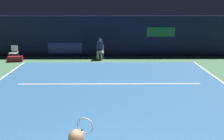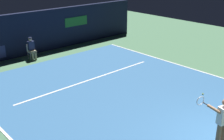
# 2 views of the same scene
# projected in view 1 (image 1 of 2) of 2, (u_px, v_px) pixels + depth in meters

# --- Properties ---
(ground_plane) EXTENTS (31.88, 31.88, 0.00)m
(ground_plane) POSITION_uv_depth(u_px,v_px,m) (109.00, 104.00, 8.44)
(ground_plane) COLOR #4C7A56
(court_surface) EXTENTS (10.10, 12.08, 0.01)m
(court_surface) POSITION_uv_depth(u_px,v_px,m) (109.00, 104.00, 8.44)
(court_surface) COLOR #336699
(court_surface) RESTS_ON ground
(line_service) EXTENTS (7.88, 0.10, 0.01)m
(line_service) POSITION_uv_depth(u_px,v_px,m) (109.00, 84.00, 10.47)
(line_service) COLOR white
(line_service) RESTS_ON court_surface
(back_wall) EXTENTS (16.47, 0.33, 2.60)m
(back_wall) POSITION_uv_depth(u_px,v_px,m) (109.00, 36.00, 15.72)
(back_wall) COLOR #141933
(back_wall) RESTS_ON ground
(line_judge_on_chair) EXTENTS (0.45, 0.54, 1.32)m
(line_judge_on_chair) POSITION_uv_depth(u_px,v_px,m) (100.00, 49.00, 14.87)
(line_judge_on_chair) COLOR white
(line_judge_on_chair) RESTS_ON ground
(courtside_chair_near) EXTENTS (0.48, 0.46, 0.88)m
(courtside_chair_near) POSITION_uv_depth(u_px,v_px,m) (14.00, 52.00, 14.83)
(courtside_chair_near) COLOR white
(courtside_chair_near) RESTS_ON ground
(equipment_bag) EXTENTS (0.88, 0.43, 0.32)m
(equipment_bag) POSITION_uv_depth(u_px,v_px,m) (15.00, 59.00, 14.48)
(equipment_bag) COLOR maroon
(equipment_bag) RESTS_ON ground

